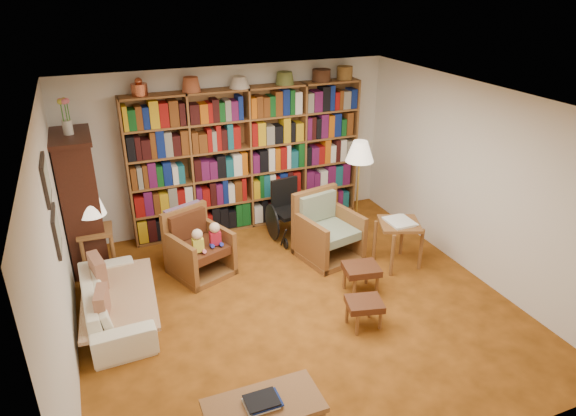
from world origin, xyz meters
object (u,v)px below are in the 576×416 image
armchair_leather (198,246)px  footstool_b (364,305)px  side_table_lamp (96,241)px  side_table_papers (399,230)px  sofa (115,301)px  wheelchair (287,212)px  armchair_sage (326,232)px  coffee_table (264,408)px  footstool_a (361,271)px  floor_lamp (360,155)px

armchair_leather → footstool_b: armchair_leather is taller
side_table_lamp → armchair_leather: (1.26, -0.45, -0.12)m
side_table_lamp → footstool_b: side_table_lamp is taller
armchair_leather → side_table_papers: (2.57, -0.88, 0.17)m
sofa → wheelchair: size_ratio=1.87×
side_table_lamp → footstool_b: (2.71, -2.36, -0.21)m
wheelchair → armchair_sage: bearing=-68.5°
sofa → footstool_b: 2.88m
armchair_leather → footstool_b: bearing=-52.7°
wheelchair → footstool_b: (-0.03, -2.39, -0.13)m
coffee_table → sofa: bearing=114.8°
footstool_a → side_table_papers: bearing=26.7°
wheelchair → footstool_a: bearing=-80.7°
side_table_papers → armchair_leather: bearing=161.1°
footstool_a → floor_lamp: bearing=63.8°
side_table_lamp → wheelchair: bearing=0.7°
armchair_leather → footstool_a: (1.77, -1.28, -0.06)m
sofa → side_table_lamp: bearing=2.9°
side_table_lamp → sofa: bearing=-85.1°
coffee_table → side_table_papers: bearing=37.5°
wheelchair → footstool_b: 2.40m
wheelchair → coffee_table: bearing=-115.1°
side_table_papers → footstool_b: bearing=-137.1°
armchair_leather → wheelchair: bearing=17.9°
floor_lamp → footstool_b: 2.41m
sofa → side_table_papers: size_ratio=2.48×
side_table_papers → coffee_table: 3.40m
side_table_lamp → footstool_a: (3.03, -1.72, -0.18)m
sofa → footstool_a: (2.93, -0.57, 0.05)m
sofa → side_table_papers: (3.72, -0.17, 0.29)m
armchair_sage → side_table_papers: bearing=-38.5°
armchair_leather → armchair_sage: size_ratio=1.02×
floor_lamp → armchair_sage: bearing=-156.7°
side_table_papers → footstool_b: side_table_papers is taller
wheelchair → floor_lamp: (0.93, -0.46, 0.92)m
floor_lamp → armchair_leather: bearing=-179.4°
armchair_leather → side_table_papers: size_ratio=1.41×
side_table_lamp → coffee_table: 3.58m
floor_lamp → footstool_a: bearing=-116.2°
side_table_lamp → floor_lamp: bearing=-6.6°
sofa → wheelchair: wheelchair is taller
side_table_lamp → footstool_b: size_ratio=1.38×
side_table_lamp → side_table_papers: 4.05m
wheelchair → side_table_papers: bearing=-51.6°
sofa → armchair_sage: 2.97m
floor_lamp → footstool_b: floor_lamp is taller
armchair_leather → sofa: bearing=-148.4°
wheelchair → coffee_table: size_ratio=0.90×
side_table_lamp → side_table_papers: side_table_papers is taller
armchair_leather → footstool_b: 2.40m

